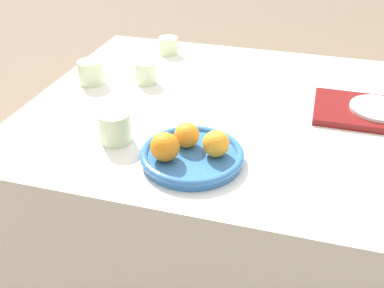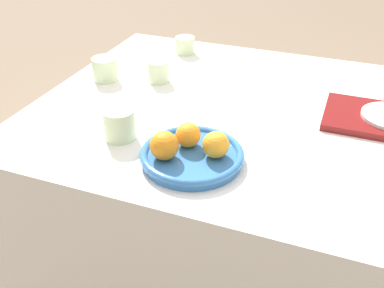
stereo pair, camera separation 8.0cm
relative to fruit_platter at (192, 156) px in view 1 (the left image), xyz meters
name	(u,v)px [view 1 (the left image)]	position (x,y,z in m)	size (l,w,h in m)	color
ground_plane	(251,279)	(0.15, 0.31, -0.74)	(12.00, 12.00, 0.00)	#7A6651
table	(259,206)	(0.15, 0.31, -0.38)	(1.44, 1.01, 0.72)	silver
fruit_platter	(192,156)	(0.00, 0.00, 0.00)	(0.26, 0.26, 0.03)	#336BAD
orange_0	(165,147)	(-0.05, -0.04, 0.04)	(0.07, 0.07, 0.07)	orange
orange_1	(187,135)	(-0.02, 0.03, 0.04)	(0.06, 0.06, 0.06)	orange
orange_2	(216,144)	(0.06, 0.01, 0.04)	(0.07, 0.07, 0.07)	orange
serving_tray	(377,113)	(0.45, 0.37, -0.01)	(0.36, 0.22, 0.02)	maroon
side_plate	(379,108)	(0.45, 0.37, 0.01)	(0.16, 0.16, 0.01)	silver
cup_0	(146,73)	(-0.27, 0.40, 0.02)	(0.07, 0.07, 0.07)	beige
cup_1	(168,46)	(-0.29, 0.68, 0.02)	(0.07, 0.07, 0.06)	beige
cup_2	(115,127)	(-0.22, 0.04, 0.03)	(0.08, 0.08, 0.08)	beige
cup_3	(91,72)	(-0.45, 0.35, 0.02)	(0.08, 0.08, 0.08)	beige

